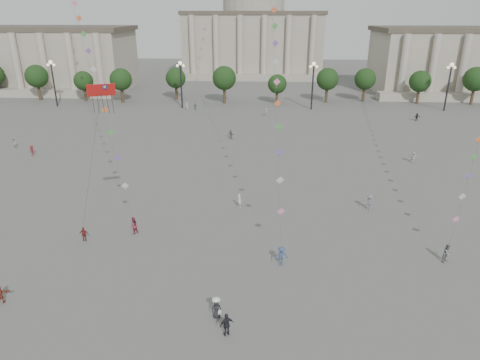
{
  "coord_description": "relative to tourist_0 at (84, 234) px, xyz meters",
  "views": [
    {
      "loc": [
        3.81,
        -28.47,
        21.15
      ],
      "look_at": [
        1.64,
        12.0,
        5.09
      ],
      "focal_mm": 32.0,
      "sensor_mm": 36.0,
      "label": 1
    }
  ],
  "objects": [
    {
      "name": "person_crowd_2",
      "position": [
        -18.66,
        25.88,
        0.07
      ],
      "size": [
        1.03,
        1.23,
        1.65
      ],
      "primitive_type": "imported",
      "rotation": [
        0.0,
        0.0,
        1.1
      ],
      "color": "maroon",
      "rests_on": "ground"
    },
    {
      "name": "dragon_kite",
      "position": [
        4.31,
        -2.36,
        13.73
      ],
      "size": [
        3.3,
        1.88,
        14.61
      ],
      "color": "red",
      "rests_on": "ground"
    },
    {
      "name": "ground",
      "position": [
        13.48,
        -7.68,
        -0.75
      ],
      "size": [
        360.0,
        360.0,
        0.0
      ],
      "primitive_type": "plane",
      "color": "#575552",
      "rests_on": "ground"
    },
    {
      "name": "kite_flyer_0",
      "position": [
        4.44,
        1.77,
        0.14
      ],
      "size": [
        1.05,
        1.1,
        1.79
      ],
      "primitive_type": "imported",
      "rotation": [
        0.0,
        0.0,
        4.13
      ],
      "color": "maroon",
      "rests_on": "ground"
    },
    {
      "name": "person_crowd_7",
      "position": [
        39.92,
        25.74,
        0.06
      ],
      "size": [
        1.57,
        0.99,
        1.62
      ],
      "primitive_type": "imported",
      "rotation": [
        0.0,
        0.0,
        2.77
      ],
      "color": "silver",
      "rests_on": "ground"
    },
    {
      "name": "kite_flyer_1",
      "position": [
        19.21,
        -3.22,
        0.15
      ],
      "size": [
        1.31,
        0.98,
        1.8
      ],
      "primitive_type": "imported",
      "rotation": [
        0.0,
        0.0,
        0.29
      ],
      "color": "navy",
      "rests_on": "ground"
    },
    {
      "name": "hall_central",
      "position": [
        13.48,
        121.54,
        13.48
      ],
      "size": [
        48.3,
        34.3,
        35.5
      ],
      "color": "gray",
      "rests_on": "ground"
    },
    {
      "name": "lamp_post_far_west",
      "position": [
        -31.52,
        62.32,
        6.6
      ],
      "size": [
        2.0,
        0.9,
        10.65
      ],
      "color": "#262628",
      "rests_on": "ground"
    },
    {
      "name": "tourist_4",
      "position": [
        15.09,
        -12.38,
        0.14
      ],
      "size": [
        1.13,
        0.87,
        1.78
      ],
      "primitive_type": "imported",
      "rotation": [
        0.0,
        0.0,
        3.63
      ],
      "color": "black",
      "rests_on": "ground"
    },
    {
      "name": "tourist_0",
      "position": [
        0.0,
        0.0,
        0.0
      ],
      "size": [
        0.91,
        0.44,
        1.51
      ],
      "primitive_type": "imported",
      "rotation": [
        0.0,
        0.0,
        3.22
      ],
      "color": "maroon",
      "rests_on": "ground"
    },
    {
      "name": "hat_person",
      "position": [
        14.19,
        -10.57,
        0.06
      ],
      "size": [
        0.84,
        0.66,
        1.69
      ],
      "color": "black",
      "rests_on": "ground"
    },
    {
      "name": "person_crowd_4",
      "position": [
        18.1,
        54.86,
        0.09
      ],
      "size": [
        1.09,
        1.64,
        1.7
      ],
      "primitive_type": "imported",
      "rotation": [
        0.0,
        0.0,
        4.3
      ],
      "color": "silver",
      "rests_on": "ground"
    },
    {
      "name": "person_crowd_6",
      "position": [
        29.59,
        8.66,
        0.19
      ],
      "size": [
        1.39,
        1.1,
        1.89
      ],
      "primitive_type": "imported",
      "rotation": [
        0.0,
        0.0,
        5.91
      ],
      "color": "slate",
      "rests_on": "ground"
    },
    {
      "name": "person_crowd_9",
      "position": [
        49.12,
        52.36,
        0.03
      ],
      "size": [
        1.53,
        0.97,
        1.58
      ],
      "primitive_type": "imported",
      "rotation": [
        0.0,
        0.0,
        0.37
      ],
      "color": "black",
      "rests_on": "ground"
    },
    {
      "name": "tree_row",
      "position": [
        13.48,
        70.32,
        4.64
      ],
      "size": [
        137.12,
        5.12,
        8.0
      ],
      "color": "#382C1C",
      "rests_on": "ground"
    },
    {
      "name": "lamp_post_mid_east",
      "position": [
        28.48,
        62.32,
        6.6
      ],
      "size": [
        2.0,
        0.9,
        10.65
      ],
      "color": "#262628",
      "rests_on": "ground"
    },
    {
      "name": "person_crowd_0",
      "position": [
        1.86,
        60.32,
        0.0
      ],
      "size": [
        0.91,
        0.87,
        1.51
      ],
      "primitive_type": "imported",
      "rotation": [
        0.0,
        0.0,
        0.73
      ],
      "color": "#345475",
      "rests_on": "ground"
    },
    {
      "name": "kite_flyer_2",
      "position": [
        34.14,
        -1.92,
        0.14
      ],
      "size": [
        1.1,
        1.07,
        1.78
      ],
      "primitive_type": "imported",
      "rotation": [
        0.0,
        0.0,
        0.69
      ],
      "color": "slate",
      "rests_on": "ground"
    },
    {
      "name": "lamp_post_mid_west",
      "position": [
        -1.52,
        62.32,
        6.6
      ],
      "size": [
        2.0,
        0.9,
        10.65
      ],
      "color": "#262628",
      "rests_on": "ground"
    },
    {
      "name": "person_crowd_10",
      "position": [
        -0.04,
        60.24,
        0.1
      ],
      "size": [
        0.7,
        0.74,
        1.7
      ],
      "primitive_type": "imported",
      "rotation": [
        0.0,
        0.0,
        2.2
      ],
      "color": "silver",
      "rests_on": "ground"
    },
    {
      "name": "person_crowd_12",
      "position": [
        11.75,
        37.02,
        0.06
      ],
      "size": [
        1.42,
        1.4,
        1.63
      ],
      "primitive_type": "imported",
      "rotation": [
        0.0,
        0.0,
        2.37
      ],
      "color": "slate",
      "rests_on": "ground"
    },
    {
      "name": "lamp_post_far_east",
      "position": [
        58.48,
        62.32,
        6.6
      ],
      "size": [
        2.0,
        0.9,
        10.65
      ],
      "color": "#262628",
      "rests_on": "ground"
    },
    {
      "name": "person_crowd_13",
      "position": [
        14.82,
        8.6,
        0.07
      ],
      "size": [
        0.71,
        0.7,
        1.65
      ],
      "primitive_type": "imported",
      "rotation": [
        0.0,
        0.0,
        2.38
      ],
      "color": "silver",
      "rests_on": "ground"
    },
    {
      "name": "person_crowd_1",
      "position": [
        -23.52,
        29.59,
        0.1
      ],
      "size": [
        1.02,
        1.05,
        1.71
      ],
      "primitive_type": "imported",
      "rotation": [
        0.0,
        0.0,
        2.24
      ],
      "color": "#B2B1AD",
      "rests_on": "ground"
    }
  ]
}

